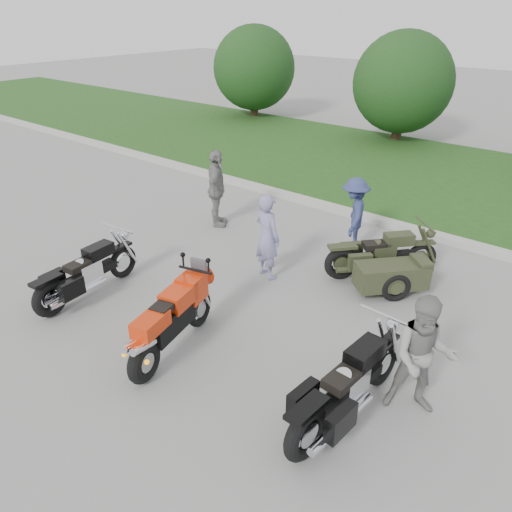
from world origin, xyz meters
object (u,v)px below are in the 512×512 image
Objects in this scene: cruiser_left at (84,275)px; person_back at (217,189)px; sportbike_red at (171,319)px; cruiser_sidecar at (385,267)px; person_stripe at (267,237)px; person_denim at (354,214)px; cruiser_right at (345,391)px; person_grey at (423,357)px.

person_back reaches higher than cruiser_left.
sportbike_red is 0.92× the size of cruiser_left.
person_stripe is at bearing -109.70° from cruiser_sidecar.
cruiser_left is 5.54m from person_denim.
person_stripe is at bearing 146.00° from cruiser_right.
person_grey is at bearing 170.17° from person_stripe.
cruiser_left is 0.93× the size of cruiser_right.
cruiser_sidecar is at bearing 95.44° from person_grey.
person_grey reaches higher than cruiser_left.
cruiser_right is 1.54× the size of person_denim.
person_denim is at bearing 72.14° from sportbike_red.
sportbike_red is 2.76m from cruiser_right.
cruiser_sidecar is at bearing -126.61° from person_back.
person_back is (-3.13, -0.91, 0.12)m from person_denim.
person_grey is 4.81m from person_denim.
person_grey is 6.80m from person_back.
sportbike_red is 1.26× the size of person_stripe.
cruiser_right is at bearing -156.54° from person_grey.
person_back is (-0.43, 3.92, 0.47)m from cruiser_left.
sportbike_red is 4.19m from cruiser_sidecar.
sportbike_red is 1.02× the size of cruiser_sidecar.
cruiser_sidecar is at bearing 111.81° from cruiser_right.
person_grey is 1.06× the size of person_denim.
cruiser_sidecar is 1.24× the size of person_stripe.
cruiser_right is (2.73, 0.42, -0.12)m from sportbike_red.
cruiser_left is 1.10× the size of cruiser_sidecar.
person_denim is at bearing -94.18° from person_stripe.
cruiser_right is 1.18× the size of cruiser_sidecar.
person_stripe is (-1.95, -1.08, 0.43)m from cruiser_sidecar.
cruiser_right is at bearing -2.00° from cruiser_left.
person_back reaches higher than cruiser_right.
person_denim is (-2.44, 4.50, 0.31)m from cruiser_right.
person_back is (-2.47, 1.21, 0.07)m from person_stripe.
person_stripe reaches higher than cruiser_sidecar.
person_denim is (2.70, 4.83, 0.35)m from cruiser_left.
person_stripe is at bearing -151.03° from person_back.
person_grey is (5.77, 1.13, 0.39)m from cruiser_left.
sportbike_red is at bearing -70.82° from cruiser_sidecar.
cruiser_sidecar is at bearing 37.74° from cruiser_left.
cruiser_sidecar is 1.23× the size of person_grey.
person_grey is (0.63, 0.80, 0.36)m from cruiser_right.
person_stripe is at bearing -43.90° from person_denim.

